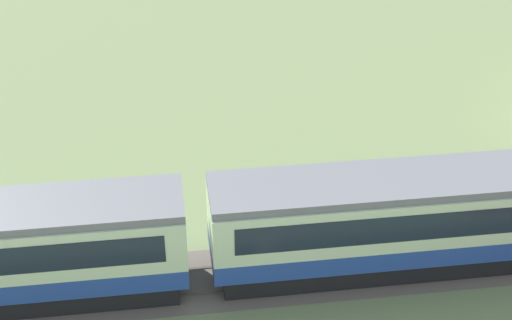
% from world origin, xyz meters
% --- Properties ---
extents(passenger_train, '(77.05, 2.91, 3.98)m').
position_xyz_m(passenger_train, '(-13.37, 0.47, 2.21)').
color(passenger_train, '#234293').
rests_on(passenger_train, ground_plane).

